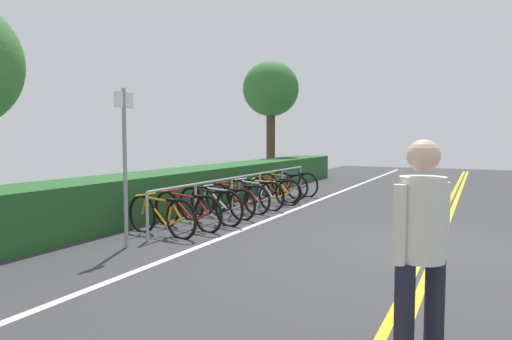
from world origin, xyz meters
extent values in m
cube|color=#353538|center=(0.00, 0.00, -0.03)|extent=(39.33, 13.41, 0.05)
cube|color=gold|center=(0.00, -0.08, 0.00)|extent=(35.39, 0.10, 0.00)
cube|color=gold|center=(0.00, 0.08, 0.00)|extent=(35.39, 0.10, 0.00)
cube|color=white|center=(0.00, 3.27, 0.00)|extent=(35.39, 0.12, 0.00)
cylinder|color=#9EA0A5|center=(-1.60, 4.25, 0.40)|extent=(0.05, 0.05, 0.81)
cylinder|color=#9EA0A5|center=(-0.16, 4.25, 0.40)|extent=(0.05, 0.05, 0.81)
cylinder|color=#9EA0A5|center=(1.28, 4.25, 0.40)|extent=(0.05, 0.05, 0.81)
cylinder|color=#9EA0A5|center=(2.72, 4.25, 0.40)|extent=(0.05, 0.05, 0.81)
cylinder|color=#9EA0A5|center=(4.16, 4.25, 0.40)|extent=(0.05, 0.05, 0.81)
cylinder|color=#9EA0A5|center=(5.60, 4.25, 0.40)|extent=(0.05, 0.05, 0.81)
cylinder|color=#9EA0A5|center=(2.00, 4.25, 0.81)|extent=(7.20, 0.04, 0.04)
torus|color=black|center=(-1.05, 4.80, 0.33)|extent=(0.17, 0.71, 0.71)
torus|color=black|center=(-1.21, 3.85, 0.33)|extent=(0.17, 0.71, 0.71)
cylinder|color=orange|center=(-1.11, 4.45, 0.41)|extent=(0.13, 0.55, 0.48)
cylinder|color=orange|center=(-1.12, 4.38, 0.62)|extent=(0.15, 0.66, 0.07)
cylinder|color=orange|center=(-1.17, 4.12, 0.39)|extent=(0.06, 0.16, 0.43)
cylinder|color=orange|center=(-1.18, 4.02, 0.25)|extent=(0.10, 0.35, 0.18)
cylinder|color=orange|center=(-1.19, 3.95, 0.46)|extent=(0.08, 0.24, 0.30)
cylinder|color=orange|center=(-1.06, 4.76, 0.48)|extent=(0.06, 0.14, 0.32)
cube|color=black|center=(-1.18, 4.06, 0.63)|extent=(0.11, 0.21, 0.05)
cylinder|color=orange|center=(-1.07, 4.71, 0.69)|extent=(0.46, 0.11, 0.03)
torus|color=black|center=(-0.32, 4.79, 0.32)|extent=(0.21, 0.70, 0.70)
torus|color=black|center=(-0.57, 3.72, 0.32)|extent=(0.21, 0.70, 0.70)
cylinder|color=red|center=(-0.41, 4.39, 0.41)|extent=(0.17, 0.62, 0.48)
cylinder|color=red|center=(-0.43, 4.32, 0.62)|extent=(0.20, 0.74, 0.07)
cylinder|color=red|center=(-0.50, 4.03, 0.39)|extent=(0.07, 0.18, 0.43)
cylinder|color=red|center=(-0.52, 3.91, 0.25)|extent=(0.12, 0.39, 0.18)
cylinder|color=red|center=(-0.54, 3.84, 0.46)|extent=(0.09, 0.27, 0.30)
cylinder|color=red|center=(-0.34, 4.74, 0.48)|extent=(0.07, 0.15, 0.32)
cube|color=black|center=(-0.51, 3.96, 0.63)|extent=(0.12, 0.21, 0.05)
cylinder|color=red|center=(-0.35, 4.69, 0.68)|extent=(0.45, 0.13, 0.03)
torus|color=black|center=(0.33, 4.67, 0.33)|extent=(0.22, 0.72, 0.73)
torus|color=black|center=(0.10, 3.66, 0.33)|extent=(0.22, 0.72, 0.73)
cylinder|color=black|center=(0.25, 4.29, 0.42)|extent=(0.17, 0.59, 0.50)
cylinder|color=black|center=(0.23, 4.23, 0.64)|extent=(0.20, 0.70, 0.07)
cylinder|color=black|center=(0.17, 3.95, 0.40)|extent=(0.07, 0.17, 0.45)
cylinder|color=black|center=(0.14, 3.84, 0.26)|extent=(0.12, 0.38, 0.18)
cylinder|color=black|center=(0.12, 3.77, 0.48)|extent=(0.09, 0.26, 0.31)
cylinder|color=black|center=(0.32, 4.62, 0.49)|extent=(0.07, 0.14, 0.33)
cube|color=black|center=(0.15, 3.88, 0.65)|extent=(0.12, 0.21, 0.05)
cylinder|color=black|center=(0.31, 4.57, 0.70)|extent=(0.45, 0.13, 0.03)
torus|color=black|center=(0.97, 4.80, 0.31)|extent=(0.15, 0.68, 0.68)
torus|color=black|center=(0.81, 3.75, 0.31)|extent=(0.15, 0.68, 0.68)
cylinder|color=white|center=(0.91, 4.40, 0.39)|extent=(0.12, 0.60, 0.46)
cylinder|color=white|center=(0.90, 4.34, 0.59)|extent=(0.14, 0.72, 0.07)
cylinder|color=white|center=(0.86, 4.05, 0.37)|extent=(0.06, 0.18, 0.42)
cylinder|color=white|center=(0.84, 3.93, 0.24)|extent=(0.09, 0.39, 0.17)
cylinder|color=white|center=(0.83, 3.86, 0.44)|extent=(0.07, 0.26, 0.29)
cylinder|color=white|center=(0.96, 4.75, 0.46)|extent=(0.06, 0.14, 0.31)
cube|color=black|center=(0.85, 3.98, 0.61)|extent=(0.11, 0.21, 0.05)
cylinder|color=white|center=(0.95, 4.69, 0.66)|extent=(0.46, 0.09, 0.03)
torus|color=black|center=(1.64, 4.81, 0.31)|extent=(0.12, 0.69, 0.69)
torus|color=black|center=(1.55, 3.76, 0.31)|extent=(0.12, 0.69, 0.69)
cylinder|color=red|center=(1.60, 4.42, 0.39)|extent=(0.09, 0.60, 0.47)
cylinder|color=red|center=(1.60, 4.35, 0.60)|extent=(0.10, 0.72, 0.07)
cylinder|color=red|center=(1.57, 4.06, 0.38)|extent=(0.05, 0.17, 0.42)
cylinder|color=red|center=(1.56, 3.95, 0.24)|extent=(0.07, 0.38, 0.18)
cylinder|color=red|center=(1.56, 3.88, 0.45)|extent=(0.06, 0.26, 0.29)
cylinder|color=red|center=(1.63, 4.76, 0.46)|extent=(0.05, 0.14, 0.31)
cube|color=black|center=(1.57, 4.00, 0.61)|extent=(0.10, 0.21, 0.05)
cylinder|color=red|center=(1.63, 4.71, 0.66)|extent=(0.46, 0.07, 0.03)
torus|color=black|center=(2.36, 4.69, 0.33)|extent=(0.18, 0.71, 0.72)
torus|color=black|center=(2.18, 3.69, 0.33)|extent=(0.18, 0.71, 0.72)
cylinder|color=white|center=(2.29, 4.31, 0.41)|extent=(0.14, 0.58, 0.49)
cylinder|color=white|center=(2.28, 4.25, 0.63)|extent=(0.16, 0.68, 0.07)
cylinder|color=white|center=(2.23, 3.97, 0.40)|extent=(0.07, 0.17, 0.44)
cylinder|color=white|center=(2.21, 3.87, 0.26)|extent=(0.10, 0.37, 0.18)
cylinder|color=white|center=(2.20, 3.80, 0.47)|extent=(0.08, 0.25, 0.30)
cylinder|color=white|center=(2.35, 4.64, 0.49)|extent=(0.06, 0.14, 0.32)
cube|color=black|center=(2.22, 3.91, 0.64)|extent=(0.11, 0.21, 0.05)
cylinder|color=white|center=(2.34, 4.59, 0.69)|extent=(0.46, 0.11, 0.03)
torus|color=black|center=(2.86, 4.62, 0.31)|extent=(0.23, 0.67, 0.68)
torus|color=black|center=(3.12, 3.65, 0.31)|extent=(0.23, 0.67, 0.68)
cylinder|color=yellow|center=(2.96, 4.25, 0.39)|extent=(0.18, 0.56, 0.46)
cylinder|color=yellow|center=(2.98, 4.19, 0.59)|extent=(0.21, 0.67, 0.07)
cylinder|color=yellow|center=(3.05, 3.92, 0.37)|extent=(0.08, 0.17, 0.42)
cylinder|color=yellow|center=(3.07, 3.82, 0.24)|extent=(0.13, 0.36, 0.17)
cylinder|color=yellow|center=(3.09, 3.75, 0.44)|extent=(0.10, 0.25, 0.29)
cylinder|color=yellow|center=(2.88, 4.57, 0.46)|extent=(0.07, 0.14, 0.31)
cube|color=black|center=(3.06, 3.86, 0.61)|extent=(0.13, 0.21, 0.05)
cylinder|color=yellow|center=(2.89, 4.52, 0.66)|extent=(0.45, 0.14, 0.03)
torus|color=black|center=(3.79, 4.77, 0.30)|extent=(0.18, 0.66, 0.66)
torus|color=black|center=(3.61, 3.81, 0.30)|extent=(0.18, 0.66, 0.66)
cylinder|color=red|center=(3.72, 4.41, 0.38)|extent=(0.14, 0.56, 0.45)
cylinder|color=red|center=(3.71, 4.35, 0.58)|extent=(0.16, 0.66, 0.07)
cylinder|color=red|center=(3.66, 4.08, 0.36)|extent=(0.07, 0.17, 0.41)
cylinder|color=red|center=(3.64, 3.98, 0.24)|extent=(0.10, 0.36, 0.17)
cylinder|color=red|center=(3.63, 3.91, 0.43)|extent=(0.08, 0.25, 0.28)
cylinder|color=red|center=(3.78, 4.72, 0.45)|extent=(0.06, 0.14, 0.30)
cube|color=black|center=(3.65, 4.02, 0.59)|extent=(0.12, 0.21, 0.05)
cylinder|color=red|center=(3.78, 4.67, 0.64)|extent=(0.46, 0.12, 0.03)
torus|color=black|center=(4.57, 4.88, 0.33)|extent=(0.20, 0.71, 0.72)
torus|color=black|center=(4.36, 3.89, 0.33)|extent=(0.20, 0.71, 0.72)
cylinder|color=orange|center=(4.49, 4.51, 0.41)|extent=(0.15, 0.58, 0.49)
cylinder|color=orange|center=(4.48, 4.45, 0.63)|extent=(0.18, 0.68, 0.07)
cylinder|color=orange|center=(4.42, 4.17, 0.40)|extent=(0.07, 0.17, 0.44)
cylinder|color=orange|center=(4.40, 4.06, 0.26)|extent=(0.11, 0.37, 0.18)
cylinder|color=orange|center=(4.39, 4.00, 0.47)|extent=(0.09, 0.25, 0.30)
cylinder|color=orange|center=(4.56, 4.83, 0.49)|extent=(0.06, 0.14, 0.33)
cube|color=black|center=(4.41, 4.11, 0.64)|extent=(0.12, 0.21, 0.05)
cylinder|color=orange|center=(4.55, 4.79, 0.70)|extent=(0.46, 0.12, 0.03)
torus|color=black|center=(5.28, 4.77, 0.34)|extent=(0.28, 0.71, 0.73)
torus|color=black|center=(4.96, 3.79, 0.34)|extent=(0.28, 0.71, 0.73)
cylinder|color=#1947B7|center=(5.16, 4.40, 0.42)|extent=(0.22, 0.57, 0.50)
cylinder|color=#1947B7|center=(5.14, 4.34, 0.64)|extent=(0.25, 0.68, 0.07)
cylinder|color=#1947B7|center=(5.05, 4.07, 0.40)|extent=(0.09, 0.17, 0.45)
cylinder|color=#1947B7|center=(5.01, 3.96, 0.26)|extent=(0.15, 0.37, 0.18)
cylinder|color=#1947B7|center=(4.99, 3.90, 0.48)|extent=(0.11, 0.25, 0.31)
cylinder|color=#1947B7|center=(5.27, 4.72, 0.50)|extent=(0.08, 0.14, 0.33)
cube|color=black|center=(5.03, 4.00, 0.65)|extent=(0.14, 0.21, 0.05)
cylinder|color=#1947B7|center=(5.25, 4.67, 0.71)|extent=(0.45, 0.17, 0.03)
cylinder|color=#1E1E2D|center=(-4.34, -0.19, 0.42)|extent=(0.14, 0.14, 0.84)
cylinder|color=#1E1E2D|center=(-4.13, -0.37, 0.42)|extent=(0.14, 0.14, 0.84)
cylinder|color=silver|center=(-4.24, -0.28, 1.13)|extent=(0.32, 0.32, 0.59)
sphere|color=beige|center=(-4.24, -0.28, 1.57)|extent=(0.23, 0.23, 0.23)
cylinder|color=silver|center=(-4.39, -0.15, 1.11)|extent=(0.09, 0.09, 0.55)
cylinder|color=silver|center=(-4.08, -0.41, 1.11)|extent=(0.09, 0.09, 0.55)
cylinder|color=gray|center=(-2.09, 4.26, 1.22)|extent=(0.06, 0.06, 2.44)
cube|color=white|center=(-2.09, 4.26, 2.26)|extent=(0.36, 0.06, 0.24)
cube|color=#235626|center=(3.50, 5.90, 0.46)|extent=(16.20, 1.33, 0.91)
cylinder|color=#473323|center=(9.98, 7.18, 1.34)|extent=(0.36, 0.36, 2.67)
ellipsoid|color=#2D6B30|center=(9.98, 7.18, 3.67)|extent=(2.28, 2.28, 2.23)
camera|label=1|loc=(-7.63, -0.64, 1.70)|focal=32.78mm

